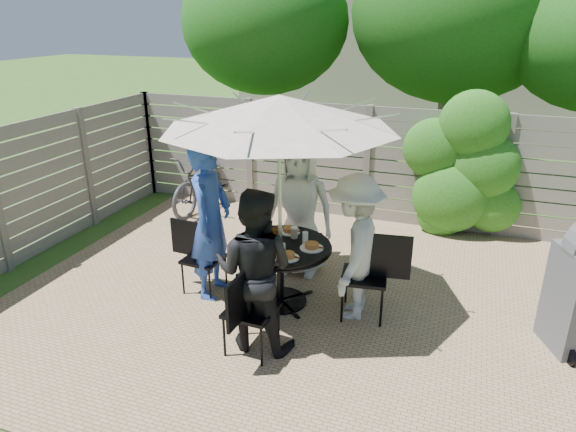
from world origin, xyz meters
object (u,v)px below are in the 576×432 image
(umbrella, at_px, (279,112))
(plate_left, at_px, (250,239))
(plate_extra, at_px, (288,256))
(person_right, at_px, (355,248))
(plate_front, at_px, (270,256))
(glass_front, at_px, (282,250))
(glass_left, at_px, (255,240))
(plate_back, at_px, (289,230))
(chair_right, at_px, (365,292))
(glass_right, at_px, (305,238))
(person_front, at_px, (255,271))
(plate_right, at_px, (312,247))
(syrup_jug, at_px, (276,236))
(chair_left, at_px, (203,271))
(chair_front, at_px, (251,327))
(patio_table, at_px, (280,263))
(coffee_cup, at_px, (294,233))
(person_back, at_px, (300,208))
(chair_back, at_px, (302,248))
(person_left, at_px, (211,221))
(bicycle, at_px, (206,181))

(umbrella, height_order, plate_left, umbrella)
(plate_extra, bearing_deg, person_right, 28.18)
(plate_front, bearing_deg, plate_left, 138.40)
(glass_front, bearing_deg, glass_left, 160.40)
(umbrella, relative_size, plate_back, 10.01)
(plate_back, height_order, plate_left, same)
(chair_right, distance_m, glass_right, 0.88)
(person_front, relative_size, glass_right, 11.93)
(plate_right, relative_size, glass_right, 1.86)
(plate_left, bearing_deg, syrup_jug, 12.87)
(plate_left, height_order, syrup_jug, syrup_jug)
(chair_left, height_order, syrup_jug, syrup_jug)
(glass_right, bearing_deg, chair_right, -4.93)
(umbrella, xyz_separation_m, plate_front, (0.02, -0.36, -1.44))
(chair_front, bearing_deg, plate_left, 26.84)
(patio_table, height_order, coffee_cup, coffee_cup)
(person_back, relative_size, syrup_jug, 10.96)
(chair_right, bearing_deg, glass_left, 0.48)
(plate_left, bearing_deg, plate_right, 3.40)
(chair_left, bearing_deg, chair_front, -37.74)
(person_back, relative_size, person_right, 1.08)
(chair_back, bearing_deg, plate_right, 27.24)
(umbrella, distance_m, person_left, 1.53)
(umbrella, bearing_deg, chair_front, -86.70)
(chair_right, distance_m, coffee_cup, 1.03)
(person_back, xyz_separation_m, plate_left, (-0.31, -0.85, -0.11))
(glass_front, distance_m, syrup_jug, 0.35)
(patio_table, bearing_deg, plate_back, 93.40)
(plate_back, bearing_deg, glass_right, -41.10)
(glass_right, bearing_deg, chair_left, -171.79)
(plate_left, height_order, glass_left, glass_left)
(person_left, relative_size, chair_right, 1.86)
(person_front, distance_m, plate_extra, 0.56)
(glass_front, bearing_deg, umbrella, 115.40)
(plate_extra, bearing_deg, glass_right, 82.28)
(plate_front, xyz_separation_m, bicycle, (-2.30, 2.86, -0.28))
(person_front, relative_size, plate_right, 6.42)
(chair_back, distance_m, glass_front, 1.35)
(plate_left, height_order, glass_right, glass_right)
(person_left, distance_m, chair_front, 1.42)
(plate_back, bearing_deg, patio_table, -86.60)
(person_left, bearing_deg, syrup_jug, -86.28)
(chair_back, height_order, plate_extra, chair_back)
(syrup_jug, bearing_deg, person_front, -82.70)
(glass_left, xyz_separation_m, glass_right, (0.51, 0.24, 0.00))
(chair_left, relative_size, person_front, 0.53)
(chair_back, bearing_deg, patio_table, 6.76)
(person_left, distance_m, chair_right, 1.90)
(person_front, bearing_deg, plate_right, -113.45)
(chair_right, distance_m, bicycle, 4.06)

